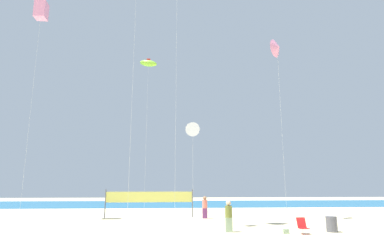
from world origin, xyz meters
The scene contains 11 objects.
ocean_band centered at (0.00, 34.08, 0.00)m, with size 120.00×20.00×0.01m, color #1E6B99.
beachgoer_coral_shirt centered at (2.67, 11.29, 0.97)m, with size 0.42×0.42×1.82m.
beachgoer_olive_shirt centered at (3.18, 3.19, 0.97)m, with size 0.42×0.42×1.82m.
folding_beach_chair centered at (7.24, 2.17, 0.47)m, with size 0.52×0.65×0.89m.
trash_barrel centered at (9.28, 2.78, 0.44)m, with size 0.64×0.64×0.89m, color #595960.
volleyball_net centered at (-2.04, 12.36, 1.63)m, with size 7.58×0.47×2.40m.
beach_handbag centered at (6.29, 2.26, 0.13)m, with size 0.33×0.16×0.26m, color #99B28C.
kite_pink_box centered at (-12.13, 10.68, 18.18)m, with size 0.98×0.98×18.98m.
kite_pink_delta centered at (9.17, 9.76, 14.87)m, with size 1.54×1.52×15.72m.
kite_white_delta centered at (1.37, 7.64, 6.89)m, with size 1.15×0.59×7.44m.
kite_lime_inflatable centered at (-2.84, 17.07, 15.95)m, with size 2.21×1.29×16.52m.
Camera 1 is at (-0.46, -16.27, 2.67)m, focal length 29.69 mm.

